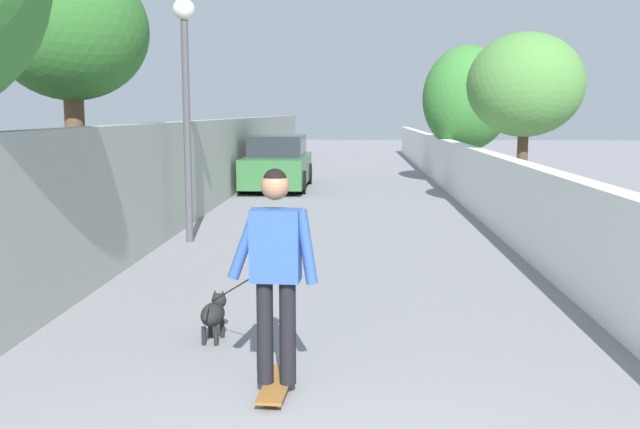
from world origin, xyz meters
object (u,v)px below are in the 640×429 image
(person_skateboarder, at_px, (276,259))
(tree_right_distant, at_px, (525,85))
(tree_left_mid, at_px, (70,33))
(tree_right_far, at_px, (467,99))
(skateboard, at_px, (277,385))
(dog, at_px, (214,313))
(car_near, at_px, (278,164))
(lamp_post, at_px, (186,76))

(person_skateboarder, bearing_deg, tree_right_distant, -22.03)
(tree_left_mid, xyz_separation_m, tree_right_distant, (5.50, -7.95, -0.58))
(tree_left_mid, xyz_separation_m, tree_right_far, (11.50, -7.61, -0.76))
(tree_right_far, bearing_deg, tree_left_mid, 146.49)
(tree_right_distant, bearing_deg, tree_left_mid, 124.67)
(tree_left_mid, distance_m, skateboard, 7.16)
(tree_right_far, distance_m, dog, 16.34)
(tree_right_far, bearing_deg, skateboard, 166.53)
(tree_right_distant, bearing_deg, dog, 151.68)
(tree_right_far, xyz_separation_m, person_skateboarder, (-16.74, 4.01, -1.52))
(car_near, bearing_deg, tree_right_distant, -126.57)
(dog, relative_size, car_near, 0.36)
(lamp_post, relative_size, skateboard, 5.00)
(person_skateboarder, height_order, car_near, person_skateboarder)
(tree_right_far, height_order, person_skateboarder, tree_right_far)
(dog, bearing_deg, lamp_post, 15.47)
(tree_right_far, relative_size, tree_right_distant, 1.07)
(tree_left_mid, relative_size, lamp_post, 1.09)
(tree_left_mid, xyz_separation_m, car_near, (9.92, -1.99, -2.64))
(lamp_post, xyz_separation_m, person_skateboarder, (-6.56, -2.21, -1.72))
(dog, bearing_deg, skateboard, -149.66)
(tree_right_far, bearing_deg, car_near, 105.70)
(tree_right_distant, distance_m, lamp_post, 7.78)
(tree_right_far, relative_size, car_near, 0.96)
(tree_right_far, height_order, tree_right_distant, tree_right_far)
(skateboard, bearing_deg, car_near, 6.06)
(person_skateboarder, bearing_deg, car_near, 6.06)
(person_skateboarder, bearing_deg, skateboard, 90.00)
(lamp_post, distance_m, car_near, 8.87)
(tree_left_mid, bearing_deg, skateboard, -145.49)
(tree_right_distant, height_order, person_skateboarder, tree_right_distant)
(person_skateboarder, relative_size, dog, 1.08)
(tree_right_distant, relative_size, skateboard, 4.86)
(tree_left_mid, relative_size, dog, 2.81)
(tree_right_far, distance_m, car_near, 6.13)
(tree_left_mid, distance_m, tree_right_distant, 9.69)
(skateboard, xyz_separation_m, dog, (1.28, 0.75, 0.21))
(person_skateboarder, bearing_deg, tree_right_far, -13.47)
(tree_right_distant, bearing_deg, tree_right_far, 3.23)
(tree_left_mid, relative_size, skateboard, 5.47)
(tree_left_mid, xyz_separation_m, dog, (-3.96, -2.85, -3.09))
(tree_right_far, xyz_separation_m, car_near, (-1.58, 5.62, -1.89))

